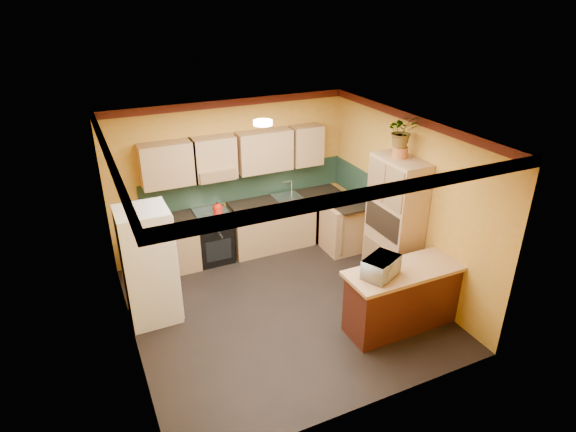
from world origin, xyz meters
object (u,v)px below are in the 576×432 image
at_px(fridge, 149,265).
at_px(microwave, 381,267).
at_px(base_cabinets_back, 247,230).
at_px(stove, 213,236).
at_px(pantry, 395,224).
at_px(breakfast_bar, 409,297).

bearing_deg(fridge, microwave, -32.13).
bearing_deg(microwave, base_cabinets_back, 79.42).
height_order(stove, microwave, microwave).
bearing_deg(pantry, stove, 140.93).
distance_m(base_cabinets_back, microwave, 3.05).
relative_size(breakfast_bar, microwave, 3.68).
distance_m(base_cabinets_back, pantry, 2.63).
relative_size(stove, breakfast_bar, 0.51).
bearing_deg(fridge, pantry, -10.99).
bearing_deg(stove, fridge, -136.41).
xyz_separation_m(base_cabinets_back, stove, (-0.62, -0.00, 0.02)).
bearing_deg(breakfast_bar, microwave, 180.00).
height_order(fridge, pantry, pantry).
bearing_deg(microwave, breakfast_bar, -25.82).
height_order(stove, pantry, pantry).
height_order(fridge, breakfast_bar, fridge).
xyz_separation_m(pantry, microwave, (-0.93, -0.98, 0.02)).
xyz_separation_m(base_cabinets_back, breakfast_bar, (1.31, -2.88, 0.00)).
bearing_deg(pantry, base_cabinets_back, 132.07).
relative_size(fridge, pantry, 0.81).
distance_m(base_cabinets_back, breakfast_bar, 3.16).
bearing_deg(base_cabinets_back, pantry, -47.93).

